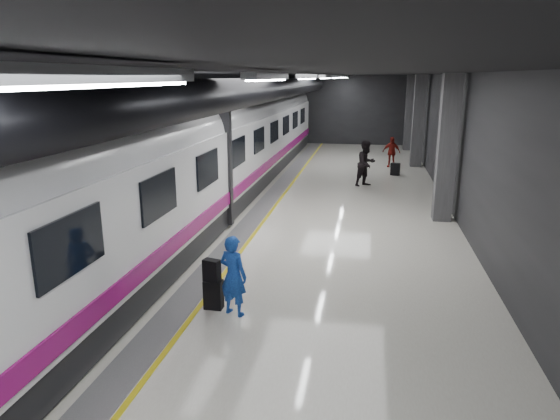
{
  "coord_description": "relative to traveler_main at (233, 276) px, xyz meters",
  "views": [
    {
      "loc": [
        2.2,
        -13.88,
        4.39
      ],
      "look_at": [
        0.07,
        -2.0,
        1.15
      ],
      "focal_mm": 32.0,
      "sensor_mm": 36.0,
      "label": 1
    }
  ],
  "objects": [
    {
      "name": "train",
      "position": [
        -3.05,
        5.47,
        1.28
      ],
      "size": [
        3.05,
        38.0,
        4.05
      ],
      "color": "black",
      "rests_on": "ground"
    },
    {
      "name": "platform_hall",
      "position": [
        -0.09,
        6.43,
        2.75
      ],
      "size": [
        10.02,
        40.02,
        4.51
      ],
      "color": "black",
      "rests_on": "ground"
    },
    {
      "name": "traveler_far_a",
      "position": [
        2.31,
        12.17,
        0.16
      ],
      "size": [
        1.16,
        1.15,
        1.89
      ],
      "primitive_type": "imported",
      "rotation": [
        0.0,
        0.0,
        0.76
      ],
      "color": "black",
      "rests_on": "ground"
    },
    {
      "name": "suitcase_main",
      "position": [
        -0.45,
        0.16,
        -0.49
      ],
      "size": [
        0.36,
        0.24,
        0.58
      ],
      "primitive_type": "cube",
      "rotation": [
        0.0,
        0.0,
        -0.03
      ],
      "color": "black",
      "rests_on": "ground"
    },
    {
      "name": "ground",
      "position": [
        0.2,
        5.47,
        -0.78
      ],
      "size": [
        40.0,
        40.0,
        0.0
      ],
      "primitive_type": "plane",
      "color": "silver",
      "rests_on": "ground"
    },
    {
      "name": "traveler_far_b",
      "position": [
        3.5,
        16.94,
        -0.03
      ],
      "size": [
        0.96,
        0.62,
        1.52
      ],
      "primitive_type": "imported",
      "rotation": [
        0.0,
        0.0,
        -0.31
      ],
      "color": "maroon",
      "rests_on": "ground"
    },
    {
      "name": "traveler_main",
      "position": [
        0.0,
        0.0,
        0.0
      ],
      "size": [
        0.67,
        0.55,
        1.57
      ],
      "primitive_type": "imported",
      "rotation": [
        0.0,
        0.0,
        2.79
      ],
      "color": "blue",
      "rests_on": "ground"
    },
    {
      "name": "suitcase_far",
      "position": [
        3.63,
        14.76,
        -0.5
      ],
      "size": [
        0.44,
        0.36,
        0.57
      ],
      "primitive_type": "cube",
      "rotation": [
        0.0,
        0.0,
        -0.32
      ],
      "color": "black",
      "rests_on": "ground"
    },
    {
      "name": "shoulder_bag",
      "position": [
        -0.46,
        0.14,
        0.01
      ],
      "size": [
        0.36,
        0.26,
        0.44
      ],
      "primitive_type": "cube",
      "rotation": [
        0.0,
        0.0,
        -0.28
      ],
      "color": "black",
      "rests_on": "suitcase_main"
    }
  ]
}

